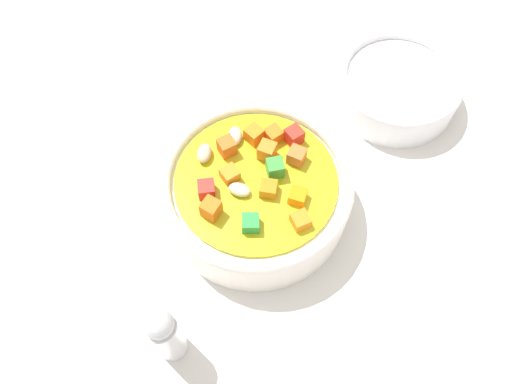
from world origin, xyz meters
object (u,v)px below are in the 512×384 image
object	(u,v)px
pepper_shaker	(165,334)
soup_bowl_main	(256,191)
spoon	(438,261)
side_bowl_small	(396,86)

from	to	relation	value
pepper_shaker	soup_bowl_main	bearing A→B (deg)	-158.96
soup_bowl_main	pepper_shaker	size ratio (longest dim) A/B	2.08
spoon	soup_bowl_main	bearing A→B (deg)	59.62
spoon	side_bowl_small	world-z (taller)	side_bowl_small
soup_bowl_main	pepper_shaker	world-z (taller)	pepper_shaker
side_bowl_small	pepper_shaker	xyz separation A→B (cm)	(35.73, 5.81, 2.12)
spoon	side_bowl_small	xyz separation A→B (cm)	(-11.90, -16.21, 1.93)
soup_bowl_main	pepper_shaker	distance (cm)	15.88
spoon	side_bowl_small	bearing A→B (deg)	-6.07
soup_bowl_main	pepper_shaker	xyz separation A→B (cm)	(14.78, 5.68, 1.21)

